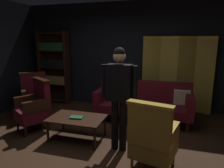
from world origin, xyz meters
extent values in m
plane|color=#331E11|center=(0.00, 0.00, 0.00)|extent=(10.00, 10.00, 0.00)
cube|color=black|center=(0.00, 2.45, 1.40)|extent=(7.20, 0.10, 2.80)
cube|color=#B29338|center=(0.62, 2.25, 0.95)|extent=(0.43, 0.22, 1.90)
cube|color=gold|center=(0.62, 2.25, 1.87)|extent=(0.43, 0.23, 0.06)
cube|color=#B29338|center=(1.05, 2.27, 0.95)|extent=(0.44, 0.18, 1.90)
cube|color=gold|center=(1.05, 2.27, 1.87)|extent=(0.45, 0.19, 0.06)
cube|color=#B29338|center=(1.47, 2.29, 0.95)|extent=(0.42, 0.23, 1.90)
cube|color=gold|center=(1.47, 2.29, 1.87)|extent=(0.43, 0.24, 0.06)
cube|color=#B29338|center=(1.90, 2.32, 0.95)|extent=(0.45, 0.18, 1.90)
cube|color=gold|center=(1.90, 2.32, 1.87)|extent=(0.45, 0.18, 0.06)
cube|color=black|center=(-2.57, 2.18, 1.02)|extent=(0.06, 0.32, 2.05)
cube|color=black|center=(-1.73, 2.18, 1.02)|extent=(0.06, 0.32, 2.05)
cube|color=black|center=(-2.15, 2.33, 1.02)|extent=(0.90, 0.02, 2.05)
cube|color=black|center=(-2.15, 2.18, 0.06)|extent=(0.86, 0.30, 0.02)
cube|color=black|center=(-2.15, 2.18, 0.54)|extent=(0.86, 0.30, 0.02)
cube|color=#9E7A47|center=(-2.15, 2.16, 0.66)|extent=(0.78, 0.22, 0.21)
cube|color=black|center=(-2.15, 2.18, 1.02)|extent=(0.86, 0.30, 0.02)
cube|color=black|center=(-2.15, 2.16, 1.15)|extent=(0.78, 0.22, 0.23)
cube|color=black|center=(-2.15, 2.18, 1.51)|extent=(0.86, 0.30, 0.02)
cube|color=#1E4C28|center=(-2.15, 2.16, 1.63)|extent=(0.78, 0.22, 0.22)
cube|color=black|center=(-2.15, 2.18, 1.99)|extent=(0.86, 0.30, 0.02)
cylinder|color=black|center=(-0.40, 1.05, 0.11)|extent=(0.07, 0.07, 0.22)
cylinder|color=black|center=(1.50, 1.05, 0.11)|extent=(0.07, 0.07, 0.22)
cylinder|color=black|center=(-0.40, 1.65, 0.11)|extent=(0.07, 0.07, 0.22)
cylinder|color=black|center=(1.50, 1.65, 0.11)|extent=(0.07, 0.07, 0.22)
cube|color=#4C0F19|center=(0.55, 1.35, 0.32)|extent=(2.10, 0.76, 0.20)
cube|color=#4C0F19|center=(0.55, 1.66, 0.65)|extent=(2.10, 0.18, 0.46)
cube|color=#4C0F19|center=(-0.43, 1.35, 0.55)|extent=(0.16, 0.68, 0.26)
cube|color=#4C0F19|center=(1.53, 1.35, 0.55)|extent=(0.16, 0.68, 0.26)
cube|color=#4C5123|center=(-0.28, 1.55, 0.57)|extent=(0.36, 0.19, 0.35)
cube|color=beige|center=(1.38, 1.55, 0.57)|extent=(0.35, 0.17, 0.35)
cylinder|color=black|center=(-0.94, -0.09, 0.20)|extent=(0.04, 0.04, 0.39)
cylinder|color=black|center=(-0.04, -0.09, 0.20)|extent=(0.04, 0.04, 0.39)
cylinder|color=black|center=(-0.94, 0.45, 0.20)|extent=(0.04, 0.04, 0.39)
cylinder|color=black|center=(-0.04, 0.45, 0.20)|extent=(0.04, 0.04, 0.39)
cube|color=black|center=(-0.49, 0.18, 0.41)|extent=(1.00, 0.64, 0.03)
cylinder|color=gold|center=(1.22, -0.16, 0.11)|extent=(0.04, 0.04, 0.22)
cylinder|color=gold|center=(0.78, -0.05, 0.11)|extent=(0.04, 0.04, 0.22)
cylinder|color=gold|center=(0.67, -0.49, 0.11)|extent=(0.04, 0.04, 0.22)
cube|color=#B79338|center=(0.94, -0.32, 0.34)|extent=(0.68, 0.68, 0.24)
cube|color=#B79338|center=(0.89, -0.55, 0.73)|extent=(0.57, 0.25, 0.54)
cube|color=gold|center=(0.89, -0.55, 1.02)|extent=(0.61, 0.27, 0.04)
cube|color=gold|center=(1.18, -0.38, 0.57)|extent=(0.21, 0.51, 0.22)
cube|color=gold|center=(0.71, -0.27, 0.57)|extent=(0.21, 0.51, 0.22)
cylinder|color=black|center=(-1.85, 0.21, 0.11)|extent=(0.04, 0.04, 0.22)
cylinder|color=black|center=(-1.46, -0.03, 0.11)|extent=(0.04, 0.04, 0.22)
cylinder|color=black|center=(-1.61, 0.60, 0.11)|extent=(0.04, 0.04, 0.22)
cylinder|color=black|center=(-1.22, 0.36, 0.11)|extent=(0.04, 0.04, 0.22)
cube|color=#4C0F19|center=(-1.54, 0.28, 0.34)|extent=(0.77, 0.77, 0.24)
cube|color=#4C0F19|center=(-1.41, 0.48, 0.73)|extent=(0.54, 0.40, 0.54)
cube|color=black|center=(-1.41, 0.48, 1.02)|extent=(0.58, 0.43, 0.04)
cube|color=black|center=(-1.74, 0.41, 0.57)|extent=(0.34, 0.47, 0.22)
cube|color=black|center=(-1.33, 0.15, 0.57)|extent=(0.34, 0.47, 0.22)
cylinder|color=black|center=(-2.01, 0.67, 0.11)|extent=(0.04, 0.04, 0.22)
cylinder|color=black|center=(-1.66, 0.97, 0.11)|extent=(0.04, 0.04, 0.22)
cylinder|color=black|center=(-2.31, 1.01, 0.11)|extent=(0.04, 0.04, 0.22)
cylinder|color=black|center=(-1.96, 1.32, 0.11)|extent=(0.04, 0.04, 0.22)
cube|color=#4C0F19|center=(-1.99, 0.99, 0.34)|extent=(0.79, 0.79, 0.24)
cube|color=#4C0F19|center=(-2.14, 1.17, 0.73)|extent=(0.50, 0.46, 0.54)
cube|color=black|center=(-2.14, 1.17, 1.02)|extent=(0.54, 0.49, 0.04)
cube|color=black|center=(-2.17, 0.83, 0.57)|extent=(0.40, 0.44, 0.22)
cube|color=black|center=(-1.81, 1.15, 0.57)|extent=(0.40, 0.44, 0.22)
cylinder|color=black|center=(0.41, 0.04, 0.43)|extent=(0.12, 0.12, 0.86)
cylinder|color=black|center=(0.27, 0.05, 0.43)|extent=(0.12, 0.12, 0.86)
cube|color=maroon|center=(0.34, 0.04, 0.90)|extent=(0.33, 0.18, 0.09)
cube|color=black|center=(0.34, 0.04, 1.15)|extent=(0.41, 0.24, 0.58)
cube|color=white|center=(0.35, 0.15, 1.18)|extent=(0.14, 0.02, 0.41)
cube|color=maroon|center=(0.35, 0.16, 1.41)|extent=(0.09, 0.03, 0.04)
cylinder|color=black|center=(0.59, 0.03, 1.16)|extent=(0.09, 0.09, 0.54)
cylinder|color=black|center=(0.09, 0.06, 1.16)|extent=(0.09, 0.09, 0.54)
sphere|color=tan|center=(0.34, 0.04, 1.56)|extent=(0.20, 0.20, 0.20)
sphere|color=black|center=(0.34, 0.04, 1.61)|extent=(0.18, 0.18, 0.18)
cube|color=#1E4C28|center=(-0.48, 0.16, 0.43)|extent=(0.25, 0.17, 0.03)
camera|label=1|loc=(1.11, -3.00, 1.81)|focal=32.63mm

